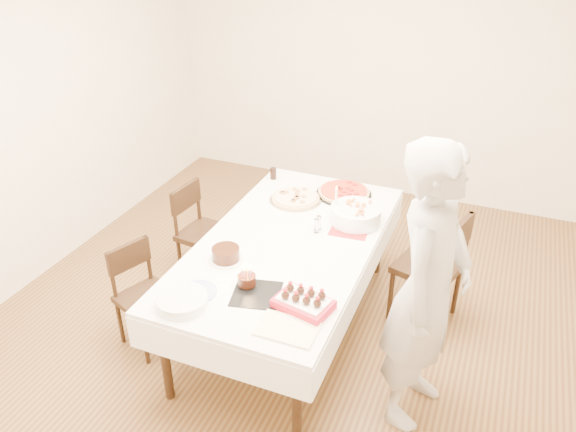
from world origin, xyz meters
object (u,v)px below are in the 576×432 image
at_px(cola_glass, 273,173).
at_px(layer_cake, 226,254).
at_px(chair_right_savory, 428,266).
at_px(person, 428,290).
at_px(pizza_pepperoni, 344,192).
at_px(strawberry_box, 303,302).
at_px(birthday_cake, 247,276).
at_px(taper_candle, 336,203).
at_px(pizza_white, 296,198).
at_px(dining_table, 288,285).
at_px(chair_left_savory, 206,234).
at_px(pasta_bowl, 356,215).
at_px(chair_left_dessert, 147,299).

xyz_separation_m(cola_glass, layer_cake, (0.21, -1.24, -0.00)).
distance_m(chair_right_savory, person, 1.01).
bearing_deg(pizza_pepperoni, strawberry_box, -81.82).
distance_m(layer_cake, birthday_cake, 0.32).
relative_size(taper_candle, strawberry_box, 0.87).
xyz_separation_m(pizza_white, birthday_cake, (0.13, -1.14, 0.05)).
bearing_deg(pizza_white, strawberry_box, -66.46).
distance_m(taper_candle, cola_glass, 0.84).
xyz_separation_m(dining_table, chair_left_savory, (-0.87, 0.34, 0.04)).
xyz_separation_m(pasta_bowl, cola_glass, (-0.85, 0.45, -0.02)).
relative_size(person, cola_glass, 18.49).
height_order(cola_glass, layer_cake, cola_glass).
relative_size(chair_left_dessert, pizza_white, 1.88).
bearing_deg(chair_left_savory, chair_right_savory, -169.11).
bearing_deg(taper_candle, pasta_bowl, 4.53).
distance_m(person, strawberry_box, 0.71).
bearing_deg(cola_glass, dining_table, -60.60).
xyz_separation_m(chair_left_savory, chair_left_dessert, (0.03, -0.88, -0.03)).
bearing_deg(chair_left_dessert, chair_right_savory, -128.50).
height_order(chair_left_savory, pizza_white, chair_left_savory).
distance_m(pizza_white, pizza_pepperoni, 0.40).
xyz_separation_m(pizza_white, pasta_bowl, (0.53, -0.15, 0.04)).
bearing_deg(taper_candle, person, -45.32).
bearing_deg(dining_table, chair_right_savory, 28.59).
bearing_deg(chair_right_savory, dining_table, -135.76).
bearing_deg(strawberry_box, dining_table, 119.20).
xyz_separation_m(chair_right_savory, pizza_white, (-1.08, 0.07, 0.32)).
bearing_deg(strawberry_box, pizza_pepperoni, 98.18).
bearing_deg(birthday_cake, person, 8.90).
bearing_deg(person, dining_table, 79.20).
bearing_deg(taper_candle, layer_cake, -122.21).
distance_m(birthday_cake, strawberry_box, 0.40).
relative_size(chair_left_savory, birthday_cake, 6.42).
bearing_deg(birthday_cake, layer_cake, 141.35).
xyz_separation_m(layer_cake, birthday_cake, (0.25, -0.20, 0.03)).
height_order(dining_table, person, person).
bearing_deg(chair_left_savory, chair_left_dessert, 98.06).
height_order(dining_table, pizza_white, pizza_white).
bearing_deg(pasta_bowl, chair_left_savory, -176.44).
bearing_deg(birthday_cake, pizza_white, 96.60).
xyz_separation_m(chair_left_savory, pizza_pepperoni, (1.02, 0.47, 0.36)).
relative_size(pizza_pepperoni, layer_cake, 1.92).
height_order(chair_right_savory, pizza_white, chair_right_savory).
xyz_separation_m(cola_glass, birthday_cake, (0.45, -1.44, 0.03)).
distance_m(chair_right_savory, cola_glass, 1.49).
bearing_deg(chair_left_savory, pizza_white, -156.28).
relative_size(chair_left_dessert, taper_candle, 2.75).
distance_m(dining_table, cola_glass, 1.08).
bearing_deg(chair_right_savory, pizza_pepperoni, 172.91).
height_order(birthday_cake, strawberry_box, birthday_cake).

